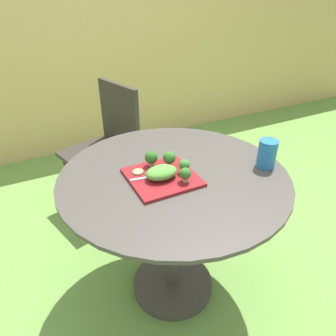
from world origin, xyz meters
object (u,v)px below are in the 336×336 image
(drinking_glass, at_px, (267,155))
(patio_chair, at_px, (108,139))
(salad_plate, at_px, (162,177))
(fork, at_px, (152,177))

(drinking_glass, bearing_deg, patio_chair, 112.09)
(salad_plate, distance_m, drinking_glass, 0.49)
(fork, bearing_deg, salad_plate, -6.90)
(patio_chair, relative_size, fork, 5.82)
(salad_plate, bearing_deg, fork, 173.10)
(salad_plate, xyz_separation_m, drinking_glass, (0.47, -0.12, 0.05))
(drinking_glass, bearing_deg, salad_plate, 165.66)
(salad_plate, distance_m, fork, 0.05)
(fork, bearing_deg, drinking_glass, -13.69)
(drinking_glass, distance_m, fork, 0.53)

